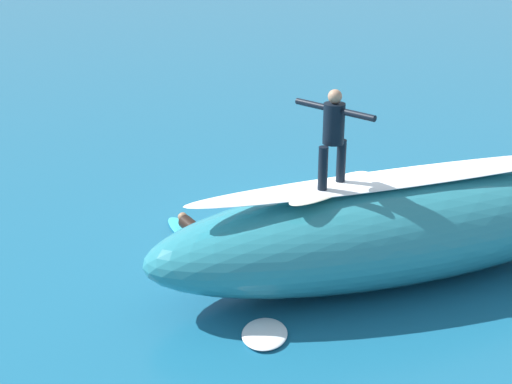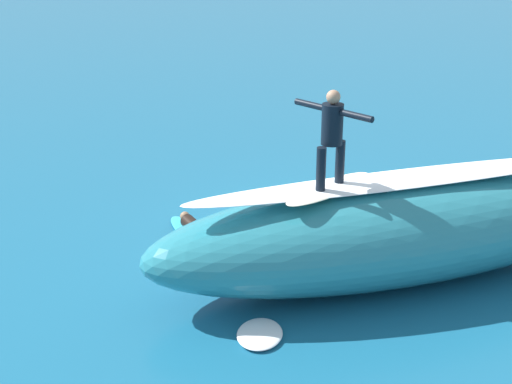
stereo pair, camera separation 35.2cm
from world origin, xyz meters
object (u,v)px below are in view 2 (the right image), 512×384
(surfer_riding, at_px, (332,131))
(surfer_paddling, at_px, (197,230))
(surfboard_riding, at_px, (330,188))
(surfboard_paddling, at_px, (195,236))

(surfer_riding, distance_m, surfer_paddling, 3.93)
(surfer_paddling, bearing_deg, surfboard_riding, -157.39)
(surfer_riding, bearing_deg, surfer_paddling, -84.18)
(surfer_riding, xyz_separation_m, surfer_paddling, (1.72, -2.42, -2.57))
(surfboard_riding, bearing_deg, surfboard_paddling, -85.05)
(surfboard_riding, distance_m, surfboard_paddling, 3.56)
(surfboard_riding, height_order, surfer_paddling, surfboard_riding)
(surfboard_paddling, bearing_deg, surfer_paddling, -180.00)
(surfboard_riding, bearing_deg, surfer_paddling, -84.18)
(surfer_riding, bearing_deg, surfboard_riding, -93.06)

